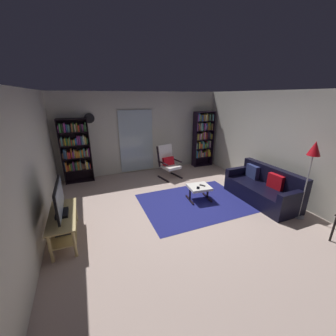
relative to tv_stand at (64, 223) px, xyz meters
The scene contains 17 objects.
ground_plane 2.36m from the tv_stand, ahead, with size 7.02×7.02×0.00m, color #C0A69A.
wall_back 3.97m from the tv_stand, 52.66° to the left, with size 5.60×0.06×2.60m, color beige.
wall_left 1.05m from the tv_stand, 156.65° to the left, with size 0.06×6.00×2.60m, color beige.
wall_right 5.13m from the tv_stand, ahead, with size 0.06×6.00×2.60m, color beige.
glass_door_panel 3.73m from the tv_stand, 54.77° to the left, with size 1.10×0.01×2.00m, color silver.
area_rug 2.86m from the tv_stand, ahead, with size 2.50×1.91×0.01m, color navy.
tv_stand is the anchor object (origin of this frame).
television 0.45m from the tv_stand, 83.29° to the left, with size 0.20×0.96×0.58m.
bookshelf_near_tv 2.93m from the tv_stand, 84.78° to the left, with size 0.81×0.30×1.88m.
bookshelf_near_sofa 5.33m from the tv_stand, 31.58° to the left, with size 0.72×0.30×1.96m.
leather_sofa 4.45m from the tv_stand, ahead, with size 0.80×1.80×0.83m.
lounge_armchair 3.59m from the tv_stand, 36.56° to the left, with size 0.69×0.75×1.02m.
ottoman 3.03m from the tv_stand, ahead, with size 0.57×0.53×0.37m.
tv_remote 3.11m from the tv_stand, ahead, with size 0.04×0.14×0.02m, color black.
cell_phone 2.93m from the tv_stand, ahead, with size 0.07×0.14×0.01m, color black.
floor_lamp_by_sofa 4.84m from the tv_stand, 13.55° to the right, with size 0.24×0.24×1.66m.
wall_clock 3.43m from the tv_stand, 75.97° to the left, with size 0.29×0.03×0.29m.
Camera 1 is at (-1.82, -3.75, 2.47)m, focal length 22.12 mm.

